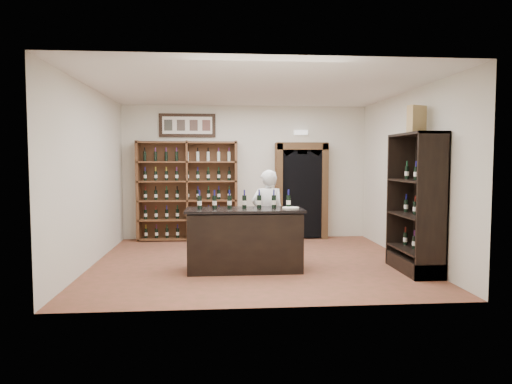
{
  "coord_description": "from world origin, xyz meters",
  "views": [
    {
      "loc": [
        -0.61,
        -7.85,
        1.78
      ],
      "look_at": [
        0.06,
        0.3,
        1.2
      ],
      "focal_mm": 32.0,
      "sensor_mm": 36.0,
      "label": 1
    }
  ],
  "objects_px": {
    "side_cabinet": "(417,225)",
    "shopkeeper": "(268,215)",
    "tasting_counter": "(245,240)",
    "wine_shelf": "(188,191)",
    "counter_bottle_0": "(199,202)",
    "wine_crate": "(417,120)"
  },
  "relations": [
    {
      "from": "shopkeeper",
      "to": "tasting_counter",
      "type": "bearing_deg",
      "value": 54.07
    },
    {
      "from": "wine_shelf",
      "to": "shopkeeper",
      "type": "xyz_separation_m",
      "value": [
        1.55,
        -2.22,
        -0.3
      ]
    },
    {
      "from": "tasting_counter",
      "to": "wine_shelf",
      "type": "bearing_deg",
      "value": 110.56
    },
    {
      "from": "side_cabinet",
      "to": "wine_crate",
      "type": "xyz_separation_m",
      "value": [
        0.0,
        0.11,
        1.67
      ]
    },
    {
      "from": "tasting_counter",
      "to": "side_cabinet",
      "type": "bearing_deg",
      "value": -6.28
    },
    {
      "from": "side_cabinet",
      "to": "wine_crate",
      "type": "height_order",
      "value": "wine_crate"
    },
    {
      "from": "counter_bottle_0",
      "to": "shopkeeper",
      "type": "xyz_separation_m",
      "value": [
        1.17,
        0.64,
        -0.3
      ]
    },
    {
      "from": "counter_bottle_0",
      "to": "shopkeeper",
      "type": "height_order",
      "value": "shopkeeper"
    },
    {
      "from": "tasting_counter",
      "to": "counter_bottle_0",
      "type": "xyz_separation_m",
      "value": [
        -0.72,
        0.07,
        0.61
      ]
    },
    {
      "from": "tasting_counter",
      "to": "counter_bottle_0",
      "type": "bearing_deg",
      "value": 174.53
    },
    {
      "from": "counter_bottle_0",
      "to": "shopkeeper",
      "type": "relative_size",
      "value": 0.19
    },
    {
      "from": "wine_shelf",
      "to": "counter_bottle_0",
      "type": "bearing_deg",
      "value": -82.44
    },
    {
      "from": "shopkeeper",
      "to": "wine_crate",
      "type": "height_order",
      "value": "wine_crate"
    },
    {
      "from": "side_cabinet",
      "to": "shopkeeper",
      "type": "height_order",
      "value": "side_cabinet"
    },
    {
      "from": "counter_bottle_0",
      "to": "wine_shelf",
      "type": "bearing_deg",
      "value": 97.56
    },
    {
      "from": "wine_crate",
      "to": "side_cabinet",
      "type": "bearing_deg",
      "value": -115.61
    },
    {
      "from": "tasting_counter",
      "to": "shopkeeper",
      "type": "height_order",
      "value": "shopkeeper"
    },
    {
      "from": "side_cabinet",
      "to": "shopkeeper",
      "type": "bearing_deg",
      "value": 156.05
    },
    {
      "from": "side_cabinet",
      "to": "wine_crate",
      "type": "distance_m",
      "value": 1.67
    },
    {
      "from": "side_cabinet",
      "to": "shopkeeper",
      "type": "xyz_separation_m",
      "value": [
        -2.28,
        1.01,
        0.05
      ]
    },
    {
      "from": "tasting_counter",
      "to": "wine_crate",
      "type": "height_order",
      "value": "wine_crate"
    },
    {
      "from": "wine_shelf",
      "to": "shopkeeper",
      "type": "distance_m",
      "value": 2.72
    }
  ]
}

